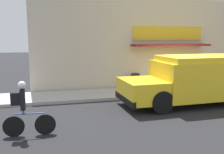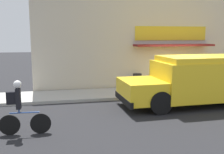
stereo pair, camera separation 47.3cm
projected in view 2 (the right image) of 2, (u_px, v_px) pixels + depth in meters
The scene contains 6 objects.
ground_plane at pixel (184, 97), 12.28m from camera, with size 70.00×70.00×0.00m, color #232326.
sidewalk at pixel (174, 91), 13.31m from camera, with size 28.00×2.15×0.13m.
storefront at pixel (166, 44), 14.11m from camera, with size 13.95×1.05×4.78m.
school_bus at pixel (202, 79), 10.87m from camera, with size 6.26×2.71×2.02m.
cyclist at pixel (20, 107), 7.54m from camera, with size 1.48×0.23×1.61m.
trash_bin at pixel (137, 81), 13.51m from camera, with size 0.46×0.46×0.78m.
Camera 2 is at (-5.76, -11.02, 2.89)m, focal length 42.00 mm.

